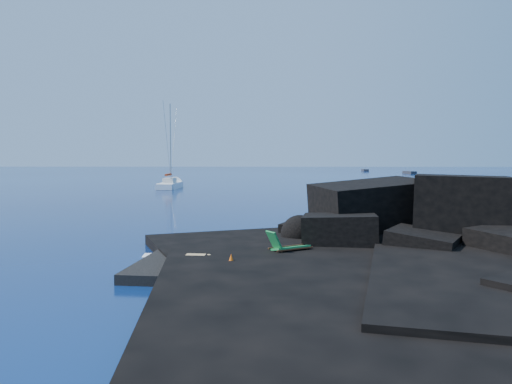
# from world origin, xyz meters

# --- Properties ---
(ground) EXTENTS (400.00, 400.00, 0.00)m
(ground) POSITION_xyz_m (0.00, 0.00, 0.00)
(ground) COLOR #030B32
(ground) RESTS_ON ground
(headland) EXTENTS (24.00, 24.00, 3.60)m
(headland) POSITION_xyz_m (13.00, 3.00, 0.00)
(headland) COLOR black
(headland) RESTS_ON ground
(beach) EXTENTS (9.08, 6.86, 0.70)m
(beach) POSITION_xyz_m (4.50, 0.50, 0.00)
(beach) COLOR black
(beach) RESTS_ON ground
(surf_foam) EXTENTS (10.00, 8.00, 0.06)m
(surf_foam) POSITION_xyz_m (5.00, 5.00, 0.00)
(surf_foam) COLOR white
(surf_foam) RESTS_ON ground
(sailboat) EXTENTS (2.37, 10.84, 11.34)m
(sailboat) POSITION_xyz_m (-7.76, 48.31, 0.00)
(sailboat) COLOR white
(sailboat) RESTS_ON ground
(deck_chair) EXTENTS (1.82, 1.52, 1.16)m
(deck_chair) POSITION_xyz_m (5.83, 0.97, 0.93)
(deck_chair) COLOR #1B7C3C
(deck_chair) RESTS_ON beach
(towel) EXTENTS (2.09, 1.12, 0.05)m
(towel) POSITION_xyz_m (2.34, -0.01, 0.38)
(towel) COLOR silver
(towel) RESTS_ON beach
(sunbather) EXTENTS (1.95, 0.64, 0.26)m
(sunbather) POSITION_xyz_m (2.34, -0.01, 0.53)
(sunbather) COLOR tan
(sunbather) RESTS_ON towel
(marker_cone) EXTENTS (0.44, 0.44, 0.51)m
(marker_cone) POSITION_xyz_m (3.70, -1.04, 0.61)
(marker_cone) COLOR #EF5A0C
(marker_cone) RESTS_ON beach
(distant_boat_a) EXTENTS (1.57, 4.76, 0.63)m
(distant_boat_a) POSITION_xyz_m (34.59, 130.43, 0.00)
(distant_boat_a) COLOR #2C2B31
(distant_boat_a) RESTS_ON ground
(distant_boat_b) EXTENTS (2.35, 5.16, 0.66)m
(distant_boat_b) POSITION_xyz_m (41.24, 108.02, 0.00)
(distant_boat_b) COLOR #28282D
(distant_boat_b) RESTS_ON ground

